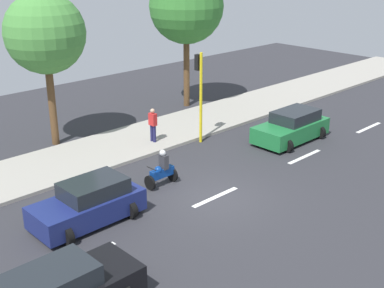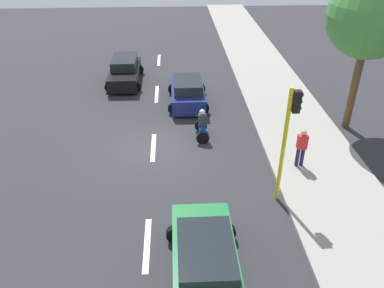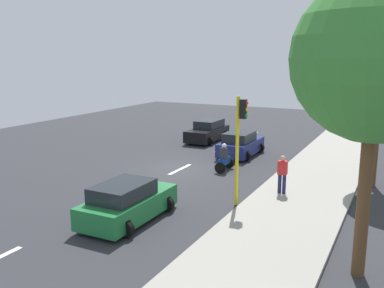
{
  "view_description": "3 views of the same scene",
  "coord_description": "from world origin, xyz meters",
  "px_view_note": "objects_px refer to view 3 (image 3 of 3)",
  "views": [
    {
      "loc": [
        -12.26,
        13.01,
        9.04
      ],
      "look_at": [
        2.43,
        -1.06,
        1.27
      ],
      "focal_mm": 47.82,
      "sensor_mm": 36.0,
      "label": 1
    },
    {
      "loc": [
        0.99,
        -15.05,
        9.31
      ],
      "look_at": [
        1.71,
        -1.21,
        0.87
      ],
      "focal_mm": 36.06,
      "sensor_mm": 36.0,
      "label": 2
    },
    {
      "loc": [
        10.7,
        -19.66,
        6.03
      ],
      "look_at": [
        0.64,
        0.19,
        1.44
      ],
      "focal_mm": 39.77,
      "sensor_mm": 36.0,
      "label": 3
    }
  ],
  "objects_px": {
    "car_green": "(127,202)",
    "street_tree_south": "(381,71)",
    "motorcycle": "(224,159)",
    "traffic_light_corner": "(240,135)",
    "car_dark_blue": "(240,144)",
    "pedestrian_near_signal": "(282,173)",
    "car_black": "(208,131)",
    "street_tree_north": "(376,60)"
  },
  "relations": [
    {
      "from": "car_green",
      "to": "street_tree_south",
      "type": "height_order",
      "value": "street_tree_south"
    },
    {
      "from": "car_green",
      "to": "motorcycle",
      "type": "xyz_separation_m",
      "value": [
        0.52,
        8.13,
        -0.07
      ]
    },
    {
      "from": "motorcycle",
      "to": "street_tree_south",
      "type": "xyz_separation_m",
      "value": [
        7.26,
        0.71,
        4.76
      ]
    },
    {
      "from": "motorcycle",
      "to": "traffic_light_corner",
      "type": "height_order",
      "value": "traffic_light_corner"
    },
    {
      "from": "car_dark_blue",
      "to": "traffic_light_corner",
      "type": "bearing_deg",
      "value": -70.02
    },
    {
      "from": "car_green",
      "to": "street_tree_south",
      "type": "distance_m",
      "value": 12.67
    },
    {
      "from": "traffic_light_corner",
      "to": "street_tree_south",
      "type": "distance_m",
      "value": 7.55
    },
    {
      "from": "pedestrian_near_signal",
      "to": "car_green",
      "type": "bearing_deg",
      "value": -129.13
    },
    {
      "from": "car_black",
      "to": "pedestrian_near_signal",
      "type": "bearing_deg",
      "value": -50.55
    },
    {
      "from": "traffic_light_corner",
      "to": "car_dark_blue",
      "type": "bearing_deg",
      "value": 109.98
    },
    {
      "from": "motorcycle",
      "to": "traffic_light_corner",
      "type": "distance_m",
      "value": 5.79
    },
    {
      "from": "pedestrian_near_signal",
      "to": "traffic_light_corner",
      "type": "relative_size",
      "value": 0.38
    },
    {
      "from": "car_green",
      "to": "motorcycle",
      "type": "distance_m",
      "value": 8.15
    },
    {
      "from": "car_green",
      "to": "street_tree_south",
      "type": "xyz_separation_m",
      "value": [
        7.78,
        8.84,
        4.69
      ]
    },
    {
      "from": "car_black",
      "to": "street_tree_south",
      "type": "height_order",
      "value": "street_tree_south"
    },
    {
      "from": "car_black",
      "to": "car_green",
      "type": "xyz_separation_m",
      "value": [
        3.77,
        -15.28,
        0.0
      ]
    },
    {
      "from": "motorcycle",
      "to": "traffic_light_corner",
      "type": "xyz_separation_m",
      "value": [
        2.56,
        -4.66,
        2.29
      ]
    },
    {
      "from": "car_green",
      "to": "traffic_light_corner",
      "type": "relative_size",
      "value": 0.93
    },
    {
      "from": "car_black",
      "to": "street_tree_south",
      "type": "relative_size",
      "value": 0.58
    },
    {
      "from": "car_black",
      "to": "pedestrian_near_signal",
      "type": "relative_size",
      "value": 2.52
    },
    {
      "from": "motorcycle",
      "to": "street_tree_south",
      "type": "relative_size",
      "value": 0.21
    },
    {
      "from": "street_tree_south",
      "to": "traffic_light_corner",
      "type": "bearing_deg",
      "value": -131.16
    },
    {
      "from": "car_black",
      "to": "street_tree_north",
      "type": "distance_m",
      "value": 20.37
    },
    {
      "from": "car_dark_blue",
      "to": "motorcycle",
      "type": "height_order",
      "value": "motorcycle"
    },
    {
      "from": "car_green",
      "to": "street_tree_north",
      "type": "relative_size",
      "value": 0.51
    },
    {
      "from": "pedestrian_near_signal",
      "to": "street_tree_north",
      "type": "distance_m",
      "value": 8.45
    },
    {
      "from": "car_black",
      "to": "motorcycle",
      "type": "relative_size",
      "value": 2.78
    },
    {
      "from": "car_green",
      "to": "pedestrian_near_signal",
      "type": "height_order",
      "value": "pedestrian_near_signal"
    },
    {
      "from": "car_dark_blue",
      "to": "pedestrian_near_signal",
      "type": "distance_m",
      "value": 7.88
    },
    {
      "from": "motorcycle",
      "to": "street_tree_north",
      "type": "relative_size",
      "value": 0.19
    },
    {
      "from": "traffic_light_corner",
      "to": "street_tree_south",
      "type": "bearing_deg",
      "value": 48.84
    },
    {
      "from": "car_green",
      "to": "street_tree_north",
      "type": "bearing_deg",
      "value": -2.84
    },
    {
      "from": "traffic_light_corner",
      "to": "street_tree_north",
      "type": "height_order",
      "value": "street_tree_north"
    },
    {
      "from": "traffic_light_corner",
      "to": "street_tree_north",
      "type": "relative_size",
      "value": 0.55
    },
    {
      "from": "car_dark_blue",
      "to": "street_tree_south",
      "type": "height_order",
      "value": "street_tree_south"
    },
    {
      "from": "motorcycle",
      "to": "street_tree_north",
      "type": "xyz_separation_m",
      "value": [
        7.61,
        -8.53,
        5.31
      ]
    },
    {
      "from": "car_dark_blue",
      "to": "street_tree_north",
      "type": "distance_m",
      "value": 15.67
    },
    {
      "from": "traffic_light_corner",
      "to": "street_tree_south",
      "type": "relative_size",
      "value": 0.62
    },
    {
      "from": "car_dark_blue",
      "to": "motorcycle",
      "type": "relative_size",
      "value": 2.56
    },
    {
      "from": "car_dark_blue",
      "to": "pedestrian_near_signal",
      "type": "height_order",
      "value": "pedestrian_near_signal"
    },
    {
      "from": "car_black",
      "to": "street_tree_north",
      "type": "xyz_separation_m",
      "value": [
        11.9,
        -15.68,
        5.24
      ]
    },
    {
      "from": "pedestrian_near_signal",
      "to": "traffic_light_corner",
      "type": "height_order",
      "value": "traffic_light_corner"
    }
  ]
}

